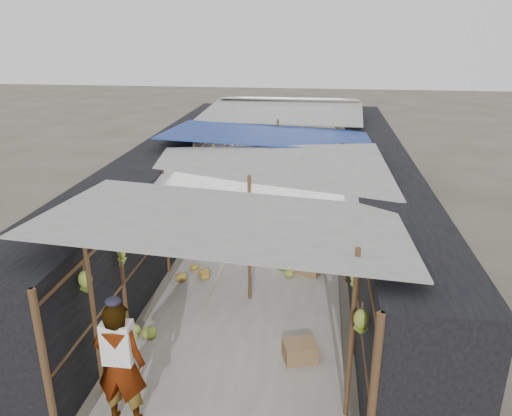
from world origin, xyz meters
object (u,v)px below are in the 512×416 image
at_px(crate_near, 300,352).
at_px(black_basin, 331,187).
at_px(vendor_elderly, 120,364).
at_px(shopper_blue, 253,203).
at_px(vendor_seated, 333,220).

bearing_deg(crate_near, black_basin, 69.81).
height_order(vendor_elderly, shopper_blue, vendor_elderly).
relative_size(black_basin, vendor_seated, 0.58).
relative_size(crate_near, vendor_elderly, 0.28).
distance_m(crate_near, vendor_elderly, 2.98).
relative_size(vendor_elderly, shopper_blue, 1.31).
xyz_separation_m(black_basin, vendor_seated, (0.00, -4.13, 0.41)).
relative_size(vendor_elderly, vendor_seated, 1.92).
height_order(crate_near, vendor_seated, vendor_seated).
bearing_deg(shopper_blue, vendor_seated, -10.06).
bearing_deg(vendor_seated, crate_near, -0.14).
distance_m(black_basin, vendor_elderly, 11.42).
xyz_separation_m(crate_near, black_basin, (0.60, 9.33, -0.07)).
bearing_deg(shopper_blue, vendor_elderly, -95.50).
xyz_separation_m(crate_near, vendor_elderly, (-2.35, -1.67, 0.79)).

